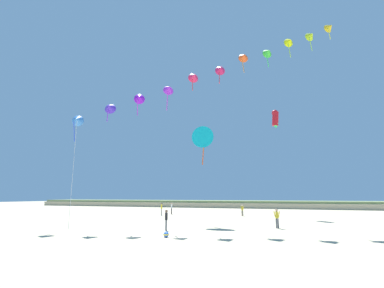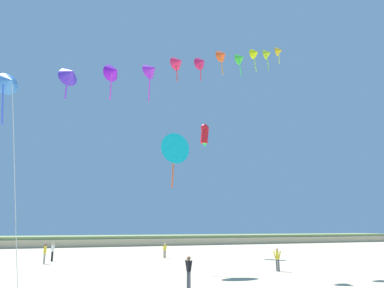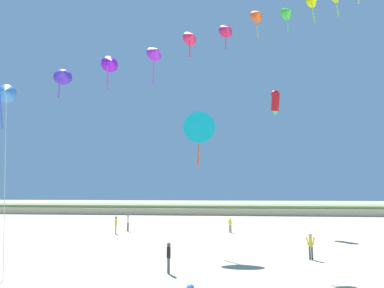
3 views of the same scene
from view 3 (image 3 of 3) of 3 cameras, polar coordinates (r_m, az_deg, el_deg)
The scene contains 10 objects.
dune_ridge at distance 63.75m, azimuth 4.40°, elevation -10.75°, with size 120.00×10.78×1.62m.
person_near_left at distance 23.79m, azimuth 19.16°, elevation -15.55°, with size 0.55×0.28×1.62m.
person_near_right at distance 36.25m, azimuth 6.39°, elevation -13.11°, with size 0.53×0.20×1.50m.
person_mid_center at distance 19.08m, azimuth -3.92°, elevation -18.07°, with size 0.28×0.55×1.60m.
person_far_left at distance 37.78m, azimuth -10.61°, elevation -12.61°, with size 0.35×0.57×1.72m.
person_far_right at distance 35.68m, azimuth -12.57°, elevation -12.86°, with size 0.26×0.60×1.72m.
kite_banner_string at distance 27.58m, azimuth 5.87°, elevation 18.79°, with size 26.62×15.93×24.03m.
large_kite_low_lead at distance 39.19m, azimuth 13.70°, elevation 6.88°, with size 1.23×1.09×2.88m.
large_kite_mid_trail at distance 25.86m, azimuth 1.14°, elevation 2.66°, with size 2.48×1.15×4.21m.
beach_ball at distance 15.98m, azimuth -0.27°, elevation -22.93°, with size 0.36×0.36×0.36m.
Camera 3 is at (1.53, -14.15, 4.43)m, focal length 32.00 mm.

